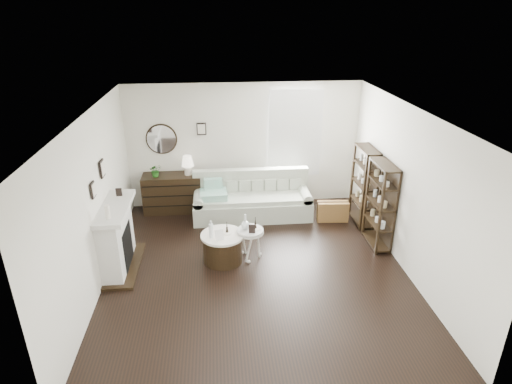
{
  "coord_description": "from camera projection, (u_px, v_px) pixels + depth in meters",
  "views": [
    {
      "loc": [
        -0.6,
        -6.14,
        4.13
      ],
      "look_at": [
        0.07,
        0.8,
        1.09
      ],
      "focal_mm": 30.0,
      "sensor_mm": 36.0,
      "label": 1
    }
  ],
  "objects": [
    {
      "name": "bottle_drum",
      "position": [
        211.0,
        229.0,
        7.2
      ],
      "size": [
        0.07,
        0.07,
        0.31
      ],
      "primitive_type": "cylinder",
      "color": "silver",
      "rests_on": "drum_table"
    },
    {
      "name": "card_frame_ped",
      "position": [
        252.0,
        229.0,
        7.27
      ],
      "size": [
        0.12,
        0.06,
        0.15
      ],
      "primitive_type": "cube",
      "rotation": [
        -0.21,
        0.0,
        -0.09
      ],
      "color": "black",
      "rests_on": "pedestal_table"
    },
    {
      "name": "flask_ped",
      "position": [
        245.0,
        222.0,
        7.37
      ],
      "size": [
        0.15,
        0.15,
        0.28
      ],
      "primitive_type": null,
      "color": "silver",
      "rests_on": "pedestal_table"
    },
    {
      "name": "dresser",
      "position": [
        173.0,
        193.0,
        9.25
      ],
      "size": [
        1.24,
        0.53,
        0.83
      ],
      "color": "black",
      "rests_on": "ground"
    },
    {
      "name": "drum_table",
      "position": [
        223.0,
        247.0,
        7.46
      ],
      "size": [
        0.75,
        0.75,
        0.52
      ],
      "rotation": [
        0.0,
        0.0,
        0.36
      ],
      "color": "black",
      "rests_on": "ground"
    },
    {
      "name": "potted_plant",
      "position": [
        156.0,
        170.0,
        8.96
      ],
      "size": [
        0.29,
        0.27,
        0.27
      ],
      "primitive_type": "imported",
      "rotation": [
        0.0,
        0.0,
        0.25
      ],
      "color": "#23621C",
      "rests_on": "dresser"
    },
    {
      "name": "shelf_unit_far",
      "position": [
        364.0,
        186.0,
        8.6
      ],
      "size": [
        0.3,
        0.8,
        1.6
      ],
      "color": "black",
      "rests_on": "ground"
    },
    {
      "name": "room",
      "position": [
        278.0,
        134.0,
        9.19
      ],
      "size": [
        5.5,
        5.5,
        5.5
      ],
      "color": "black",
      "rests_on": "ground"
    },
    {
      "name": "sofa",
      "position": [
        252.0,
        201.0,
        9.08
      ],
      "size": [
        2.46,
        0.85,
        0.96
      ],
      "color": "#ABB4A1",
      "rests_on": "ground"
    },
    {
      "name": "pedestal_table",
      "position": [
        250.0,
        232.0,
        7.43
      ],
      "size": [
        0.47,
        0.47,
        0.57
      ],
      "rotation": [
        0.0,
        0.0,
        -0.24
      ],
      "color": "white",
      "rests_on": "ground"
    },
    {
      "name": "eiffel_ped",
      "position": [
        255.0,
        223.0,
        7.41
      ],
      "size": [
        0.14,
        0.14,
        0.2
      ],
      "primitive_type": null,
      "rotation": [
        0.0,
        0.0,
        0.26
      ],
      "color": "black",
      "rests_on": "pedestal_table"
    },
    {
      "name": "suitcase",
      "position": [
        333.0,
        211.0,
        8.88
      ],
      "size": [
        0.65,
        0.26,
        0.42
      ],
      "primitive_type": "cube",
      "rotation": [
        0.0,
        0.0,
        -0.08
      ],
      "color": "olive",
      "rests_on": "ground"
    },
    {
      "name": "card_frame_drum",
      "position": [
        219.0,
        235.0,
        7.14
      ],
      "size": [
        0.15,
        0.1,
        0.19
      ],
      "primitive_type": "cube",
      "rotation": [
        -0.21,
        0.0,
        0.35
      ],
      "color": "white",
      "rests_on": "drum_table"
    },
    {
      "name": "table_lamp",
      "position": [
        188.0,
        165.0,
        9.04
      ],
      "size": [
        0.3,
        0.3,
        0.41
      ],
      "primitive_type": null,
      "rotation": [
        0.0,
        0.0,
        0.15
      ],
      "color": "#F4E7CE",
      "rests_on": "dresser"
    },
    {
      "name": "eiffel_drum",
      "position": [
        227.0,
        228.0,
        7.37
      ],
      "size": [
        0.14,
        0.14,
        0.19
      ],
      "primitive_type": null,
      "rotation": [
        0.0,
        0.0,
        -0.34
      ],
      "color": "black",
      "rests_on": "drum_table"
    },
    {
      "name": "quilt",
      "position": [
        214.0,
        195.0,
        8.8
      ],
      "size": [
        0.57,
        0.47,
        0.14
      ],
      "primitive_type": "cube",
      "rotation": [
        0.0,
        0.0,
        0.04
      ],
      "color": "#289366",
      "rests_on": "sofa"
    },
    {
      "name": "fireplace",
      "position": [
        117.0,
        239.0,
        7.16
      ],
      "size": [
        0.5,
        1.4,
        1.84
      ],
      "color": "silver",
      "rests_on": "ground"
    },
    {
      "name": "shelf_unit_near",
      "position": [
        380.0,
        205.0,
        7.78
      ],
      "size": [
        0.3,
        0.8,
        1.6
      ],
      "color": "black",
      "rests_on": "ground"
    }
  ]
}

